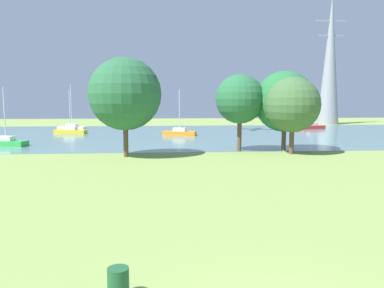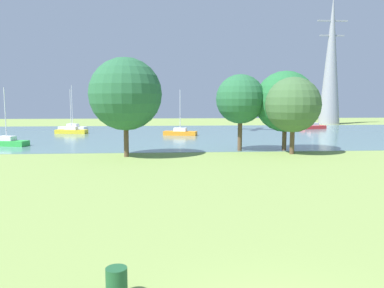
{
  "view_description": "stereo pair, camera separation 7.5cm",
  "coord_description": "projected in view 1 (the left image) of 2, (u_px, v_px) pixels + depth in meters",
  "views": [
    {
      "loc": [
        -2.7,
        -7.59,
        5.09
      ],
      "look_at": [
        -0.92,
        15.76,
        2.45
      ],
      "focal_mm": 36.28,
      "sensor_mm": 36.0,
      "label": 1
    },
    {
      "loc": [
        -2.63,
        -7.6,
        5.09
      ],
      "look_at": [
        -0.92,
        15.76,
        2.45
      ],
      "focal_mm": 36.28,
      "sensor_mm": 36.0,
      "label": 2
    }
  ],
  "objects": [
    {
      "name": "ground_plane",
      "position": [
        198.0,
        166.0,
        30.1
      ],
      "size": [
        160.0,
        160.0,
        0.0
      ],
      "primitive_type": "plane",
      "color": "#7F994C"
    },
    {
      "name": "litter_bin",
      "position": [
        118.0,
        283.0,
        10.01
      ],
      "size": [
        0.56,
        0.56,
        0.8
      ],
      "primitive_type": "cylinder",
      "color": "#1E512D",
      "rests_on": "ground"
    },
    {
      "name": "water_surface",
      "position": [
        181.0,
        134.0,
        57.84
      ],
      "size": [
        140.0,
        40.0,
        0.02
      ],
      "primitive_type": "cube",
      "color": "slate",
      "rests_on": "ground"
    },
    {
      "name": "sailboat_orange",
      "position": [
        179.0,
        132.0,
        56.32
      ],
      "size": [
        5.03,
        2.75,
        6.6
      ],
      "color": "orange",
      "rests_on": "water_surface"
    },
    {
      "name": "sailboat_red",
      "position": [
        312.0,
        127.0,
        68.97
      ],
      "size": [
        5.02,
        3.03,
        5.54
      ],
      "color": "red",
      "rests_on": "water_surface"
    },
    {
      "name": "sailboat_yellow",
      "position": [
        71.0,
        131.0,
        59.24
      ],
      "size": [
        5.0,
        2.4,
        6.7
      ],
      "color": "yellow",
      "rests_on": "water_surface"
    },
    {
      "name": "sailboat_green",
      "position": [
        6.0,
        142.0,
        43.28
      ],
      "size": [
        5.03,
        2.74,
        6.5
      ],
      "color": "green",
      "rests_on": "water_surface"
    },
    {
      "name": "sailboat_white",
      "position": [
        72.0,
        128.0,
        66.09
      ],
      "size": [
        5.03,
        2.77,
        7.67
      ],
      "color": "white",
      "rests_on": "water_surface"
    },
    {
      "name": "tree_west_far",
      "position": [
        125.0,
        94.0,
        34.49
      ],
      "size": [
        6.5,
        6.5,
        8.9
      ],
      "color": "brown",
      "rests_on": "ground"
    },
    {
      "name": "tree_west_near",
      "position": [
        240.0,
        99.0,
        38.67
      ],
      "size": [
        4.92,
        4.92,
        7.68
      ],
      "color": "brown",
      "rests_on": "ground"
    },
    {
      "name": "tree_east_far",
      "position": [
        293.0,
        105.0,
        36.43
      ],
      "size": [
        5.22,
        5.22,
        7.29
      ],
      "color": "brown",
      "rests_on": "ground"
    },
    {
      "name": "tree_mid_shore",
      "position": [
        285.0,
        102.0,
        38.85
      ],
      "size": [
        6.1,
        6.1,
        8.02
      ],
      "color": "brown",
      "rests_on": "ground"
    },
    {
      "name": "electricity_pylon",
      "position": [
        330.0,
        60.0,
        81.76
      ],
      "size": [
        6.4,
        4.4,
        26.97
      ],
      "color": "gray",
      "rests_on": "ground"
    }
  ]
}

